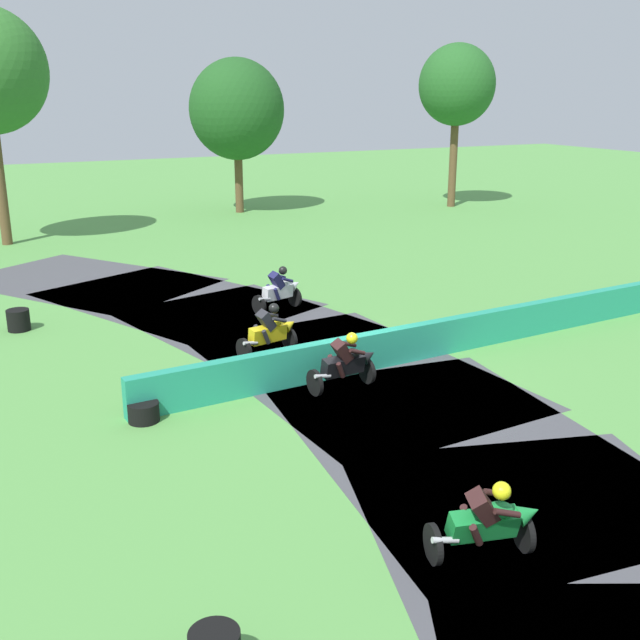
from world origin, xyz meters
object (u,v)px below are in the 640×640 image
at_px(motorcycle_lead_green, 489,521).
at_px(tire_stack_mid_a, 144,412).
at_px(motorcycle_fourth_white, 280,289).
at_px(motorcycle_chase_black, 346,362).
at_px(motorcycle_trailing_yellow, 270,331).
at_px(tire_stack_mid_b, 18,320).

xyz_separation_m(motorcycle_lead_green, tire_stack_mid_a, (-3.26, 6.91, -0.43)).
bearing_deg(motorcycle_fourth_white, motorcycle_chase_black, -100.51).
xyz_separation_m(motorcycle_trailing_yellow, tire_stack_mid_a, (-3.86, -2.54, -0.46)).
relative_size(motorcycle_trailing_yellow, motorcycle_fourth_white, 1.00).
relative_size(motorcycle_lead_green, tire_stack_mid_a, 2.65).
xyz_separation_m(motorcycle_chase_black, tire_stack_mid_a, (-4.50, 0.32, -0.45)).
height_order(motorcycle_chase_black, tire_stack_mid_b, motorcycle_chase_black).
bearing_deg(tire_stack_mid_b, tire_stack_mid_a, -77.69).
distance_m(motorcycle_fourth_white, tire_stack_mid_a, 8.47).
height_order(motorcycle_trailing_yellow, tire_stack_mid_b, motorcycle_trailing_yellow).
bearing_deg(tire_stack_mid_b, motorcycle_chase_black, -52.18).
xyz_separation_m(motorcycle_chase_black, tire_stack_mid_b, (-6.16, 7.94, -0.35)).
relative_size(motorcycle_fourth_white, tire_stack_mid_a, 2.67).
xyz_separation_m(motorcycle_lead_green, motorcycle_fourth_white, (2.45, 13.15, 0.03)).
distance_m(motorcycle_fourth_white, tire_stack_mid_b, 7.51).
distance_m(motorcycle_chase_black, motorcycle_fourth_white, 6.67).
relative_size(motorcycle_lead_green, tire_stack_mid_b, 2.73).
relative_size(motorcycle_trailing_yellow, tire_stack_mid_a, 2.65).
relative_size(motorcycle_chase_black, motorcycle_trailing_yellow, 0.99).
distance_m(motorcycle_lead_green, tire_stack_mid_a, 7.66).
bearing_deg(tire_stack_mid_a, motorcycle_trailing_yellow, 33.36).
bearing_deg(motorcycle_fourth_white, motorcycle_lead_green, -100.57).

